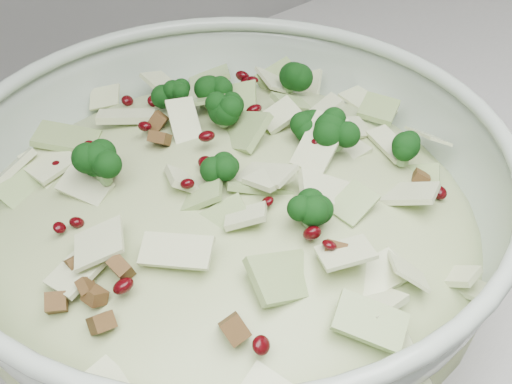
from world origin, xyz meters
TOP-DOWN VIEW (x-y plane):
  - mixing_bowl at (-0.18, 1.60)m, footprint 0.51×0.51m
  - salad at (-0.18, 1.60)m, footprint 0.47×0.47m

SIDE VIEW (x-z plane):
  - mixing_bowl at x=-0.18m, z-range 0.90..1.06m
  - salad at x=-0.18m, z-range 0.93..1.09m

